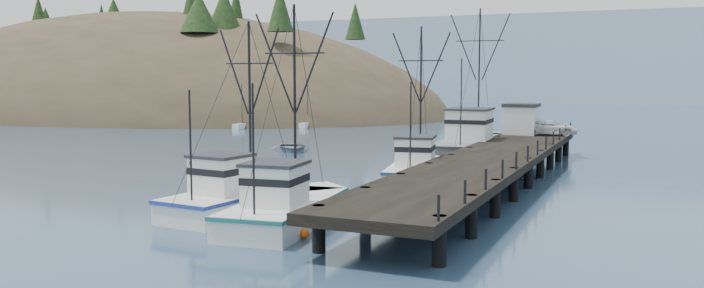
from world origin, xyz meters
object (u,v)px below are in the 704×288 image
Objects in this scene: trawler_mid at (240,197)px; trawler_near at (288,208)px; pier at (489,161)px; trawler_far at (418,169)px; motorboat at (292,151)px; pier_shed at (521,119)px; work_vessel at (474,146)px; pickup_truck at (550,128)px.

trawler_near is at bearing -21.98° from trawler_mid.
trawler_far reaches higher than pier.
motorboat is (-17.21, 13.06, -0.82)m from trawler_far.
pier_shed is (5.31, 33.74, 2.60)m from trawler_near.
trawler_near reaches higher than trawler_far.
work_vessel is (2.10, 29.42, 0.41)m from trawler_near.
pickup_truck is (1.46, 18.00, 0.98)m from pier.
pickup_truck reaches higher than pier.
pier is 14.37m from work_vessel.
pickup_truck is at bearing -24.49° from motorboat.
trawler_far is at bearing 84.50° from trawler_near.
trawler_far is at bearing -101.90° from pier_shed.
pickup_truck is at bearing 85.36° from pier.
trawler_far is at bearing 154.30° from pickup_truck.
trawler_near reaches higher than trawler_mid.
trawler_far is (1.52, 15.74, 0.00)m from trawler_near.
pickup_truck is at bearing 76.79° from trawler_near.
pickup_truck is 0.90× the size of motorboat.
pier_shed is at bearing -23.07° from motorboat.
pickup_truck is at bearing 69.99° from trawler_mid.
motorboat is (-17.80, -0.61, -1.23)m from work_vessel.
pier is at bearing 169.24° from pickup_truck.
pier_shed is (-1.15, 18.00, 1.73)m from pier.
trawler_far is 3.46× the size of pier_shed.
pier is 3.92× the size of trawler_near.
pier is 8.20× the size of motorboat.
trawler_mid reaches higher than pickup_truck.
trawler_far is (5.33, 14.21, 0.00)m from trawler_mid.
pier_shed is 21.84m from motorboat.
pier is 2.69× the size of work_vessel.
trawler_mid is at bearing -102.73° from motorboat.
pier_shed is at bearing 93.66° from pier.
trawler_near is at bearing -112.31° from pier.
motorboat is (-23.61, -4.93, -2.67)m from pickup_truck.
trawler_mid is at bearing -101.97° from work_vessel.
pier_shed reaches higher than pier.
trawler_mid reaches higher than motorboat.
motorboat is (-22.15, 13.07, -1.69)m from pier.
pier_shed is (3.21, 4.32, 2.19)m from work_vessel.
work_vessel is (0.58, 13.68, 0.41)m from trawler_far.
motorboat is at bearing 149.46° from pier.
motorboat is at bearing -178.03° from work_vessel.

